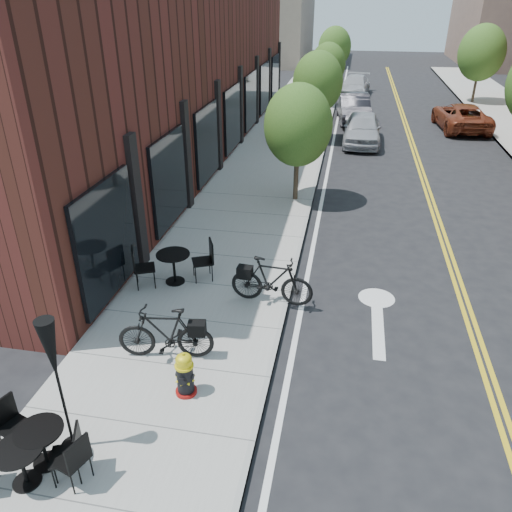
# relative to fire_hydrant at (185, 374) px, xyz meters

# --- Properties ---
(ground) EXTENTS (120.00, 120.00, 0.00)m
(ground) POSITION_rel_fire_hydrant_xyz_m (1.40, 0.66, -0.53)
(ground) COLOR black
(ground) RESTS_ON ground
(sidewalk_near) EXTENTS (4.00, 70.00, 0.12)m
(sidewalk_near) POSITION_rel_fire_hydrant_xyz_m (-0.60, 10.66, -0.47)
(sidewalk_near) COLOR #9E9B93
(sidewalk_near) RESTS_ON ground
(building_near) EXTENTS (5.00, 28.00, 7.00)m
(building_near) POSITION_rel_fire_hydrant_xyz_m (-5.10, 14.66, 2.97)
(building_near) COLOR #401C14
(building_near) RESTS_ON ground
(bg_building_left) EXTENTS (8.00, 14.00, 10.00)m
(bg_building_left) POSITION_rel_fire_hydrant_xyz_m (-6.60, 48.66, 4.47)
(bg_building_left) COLOR #726656
(bg_building_left) RESTS_ON ground
(tree_near_a) EXTENTS (2.20, 2.20, 3.81)m
(tree_near_a) POSITION_rel_fire_hydrant_xyz_m (0.80, 9.66, 2.07)
(tree_near_a) COLOR #382B1E
(tree_near_a) RESTS_ON sidewalk_near
(tree_near_b) EXTENTS (2.30, 2.30, 3.98)m
(tree_near_b) POSITION_rel_fire_hydrant_xyz_m (0.80, 17.66, 2.18)
(tree_near_b) COLOR #382B1E
(tree_near_b) RESTS_ON sidewalk_near
(tree_near_c) EXTENTS (2.10, 2.10, 3.67)m
(tree_near_c) POSITION_rel_fire_hydrant_xyz_m (0.80, 25.66, 2.00)
(tree_near_c) COLOR #382B1E
(tree_near_c) RESTS_ON sidewalk_near
(tree_near_d) EXTENTS (2.40, 2.40, 4.11)m
(tree_near_d) POSITION_rel_fire_hydrant_xyz_m (0.80, 33.66, 2.26)
(tree_near_d) COLOR #382B1E
(tree_near_d) RESTS_ON sidewalk_near
(tree_far_c) EXTENTS (2.80, 2.80, 4.62)m
(tree_far_c) POSITION_rel_fire_hydrant_xyz_m (10.00, 28.66, 2.52)
(tree_far_c) COLOR #382B1E
(tree_far_c) RESTS_ON sidewalk_far
(fire_hydrant) EXTENTS (0.41, 0.41, 0.87)m
(fire_hydrant) POSITION_rel_fire_hydrant_xyz_m (0.00, 0.00, 0.00)
(fire_hydrant) COLOR maroon
(fire_hydrant) RESTS_ON sidewalk_near
(bicycle_left) EXTENTS (1.89, 0.78, 1.10)m
(bicycle_left) POSITION_rel_fire_hydrant_xyz_m (-0.66, 0.88, 0.14)
(bicycle_left) COLOR black
(bicycle_left) RESTS_ON sidewalk_near
(bicycle_right) EXTENTS (1.91, 0.66, 1.13)m
(bicycle_right) POSITION_rel_fire_hydrant_xyz_m (1.02, 3.14, 0.15)
(bicycle_right) COLOR black
(bicycle_right) RESTS_ON sidewalk_near
(bistro_set_a) EXTENTS (1.65, 0.97, 0.87)m
(bistro_set_a) POSITION_rel_fire_hydrant_xyz_m (-1.70, -2.18, 0.03)
(bistro_set_a) COLOR black
(bistro_set_a) RESTS_ON sidewalk_near
(bistro_set_b) EXTENTS (1.66, 0.92, 0.87)m
(bistro_set_b) POSITION_rel_fire_hydrant_xyz_m (-1.60, -1.81, 0.03)
(bistro_set_b) COLOR black
(bistro_set_b) RESTS_ON sidewalk_near
(bistro_set_c) EXTENTS (1.88, 1.19, 1.00)m
(bistro_set_c) POSITION_rel_fire_hydrant_xyz_m (-1.43, 3.60, 0.09)
(bistro_set_c) COLOR black
(bistro_set_c) RESTS_ON sidewalk_near
(patio_umbrella) EXTENTS (0.39, 0.39, 2.38)m
(patio_umbrella) POSITION_rel_fire_hydrant_xyz_m (-1.36, -1.46, 1.30)
(patio_umbrella) COLOR black
(patio_umbrella) RESTS_ON sidewalk_near
(parked_car_a) EXTENTS (1.74, 4.21, 1.43)m
(parked_car_a) POSITION_rel_fire_hydrant_xyz_m (3.00, 17.61, 0.18)
(parked_car_a) COLOR #A4A6AC
(parked_car_a) RESTS_ON ground
(parked_car_b) EXTENTS (2.06, 4.64, 1.48)m
(parked_car_b) POSITION_rel_fire_hydrant_xyz_m (2.54, 22.13, 0.21)
(parked_car_b) COLOR black
(parked_car_b) RESTS_ON ground
(parked_car_c) EXTENTS (2.33, 4.64, 1.29)m
(parked_car_c) POSITION_rel_fire_hydrant_xyz_m (2.50, 30.28, 0.11)
(parked_car_c) COLOR #AEAFB3
(parked_car_c) RESTS_ON ground
(parked_car_far) EXTENTS (2.62, 4.98, 1.34)m
(parked_car_far) POSITION_rel_fire_hydrant_xyz_m (8.04, 21.40, 0.14)
(parked_car_far) COLOR maroon
(parked_car_far) RESTS_ON ground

